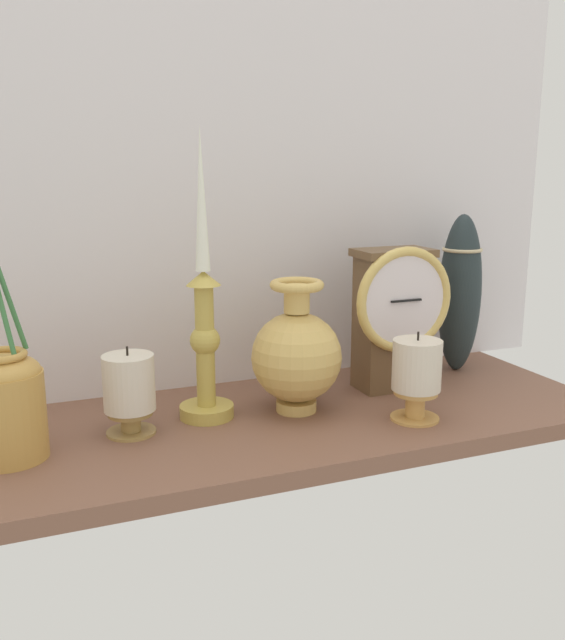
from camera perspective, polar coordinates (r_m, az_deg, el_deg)
The scene contains 9 objects.
ground_plane at distance 99.74cm, azimuth -0.97°, elevation -8.63°, with size 100.00×36.00×2.40cm, color brown.
back_wall at distance 110.38cm, azimuth -4.56°, elevation 11.33°, with size 120.00×2.00×65.00cm, color silver.
mantel_clock at distance 109.26cm, azimuth 9.25°, elevation 0.46°, with size 16.43×8.11×23.25cm.
candlestick_tall_left at distance 95.88cm, azimuth -6.47°, elevation -0.68°, with size 7.72×7.72×40.37cm.
brass_vase_bulbous at distance 98.91cm, azimuth 1.17°, elevation -2.88°, with size 13.11×13.11×19.37cm.
brass_vase_jar at distance 89.53cm, azimuth -22.12°, elevation -5.70°, with size 9.76×9.34×39.59cm.
pillar_candle_front at distance 97.84cm, azimuth 11.06°, elevation -4.42°, with size 6.87×6.87×12.74cm.
pillar_candle_near_clock at distance 93.52cm, azimuth -12.60°, elevation -5.70°, with size 6.83×6.83×12.04cm.
tall_ceramic_vase at distance 121.80cm, azimuth 14.50°, elevation 2.20°, with size 7.20×7.20×27.14cm.
Camera 1 is at (-33.20, -86.74, 35.18)cm, focal length 38.58 mm.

